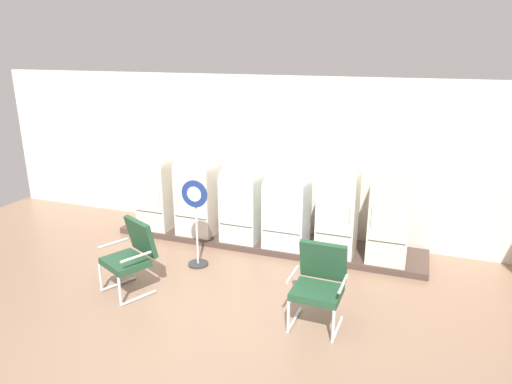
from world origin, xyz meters
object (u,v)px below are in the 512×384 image
Objects in this scene: refrigerator_4 at (338,202)px; refrigerator_5 at (391,208)px; refrigerator_2 at (242,198)px; armchair_left at (131,253)px; refrigerator_3 at (287,204)px; armchair_right at (319,281)px; sign_stand at (196,226)px; refrigerator_1 at (198,189)px; refrigerator_0 at (158,185)px.

refrigerator_5 is at bearing 2.62° from refrigerator_4.
armchair_left is at bearing -112.83° from refrigerator_2.
refrigerator_4 is 0.80m from refrigerator_5.
refrigerator_2 is 0.80m from refrigerator_3.
armchair_right is 0.73× the size of sign_stand.
refrigerator_1 reaches higher than refrigerator_2.
armchair_left is at bearing -116.53° from sign_stand.
refrigerator_1 is 1.08× the size of refrigerator_2.
refrigerator_2 is 1.65m from refrigerator_4.
refrigerator_0 reaches higher than sign_stand.
sign_stand is at bearing -109.05° from refrigerator_2.
armchair_right is at bearing -36.50° from refrigerator_1.
refrigerator_5 reaches higher than refrigerator_2.
refrigerator_0 is 4.12m from refrigerator_5.
refrigerator_4 is 1.55× the size of armchair_right.
refrigerator_1 is (0.83, -0.01, 0.01)m from refrigerator_0.
sign_stand is at bearing -159.21° from refrigerator_5.
armchair_right is at bearing -47.41° from refrigerator_2.
refrigerator_3 is 1.65m from refrigerator_5.
refrigerator_0 reaches higher than armchair_left.
refrigerator_1 is 3.29m from refrigerator_5.
refrigerator_3 is 1.56m from sign_stand.
refrigerator_4 is at bearing -177.38° from refrigerator_5.
refrigerator_4 reaches higher than refrigerator_3.
refrigerator_2 is at bearing -0.45° from refrigerator_0.
armchair_left is at bearing -90.48° from refrigerator_1.
refrigerator_0 is 1.70m from sign_stand.
refrigerator_5 is at bearing 32.03° from armchair_left.
refrigerator_0 is 3.32m from refrigerator_4.
refrigerator_4 is (2.49, -0.01, 0.05)m from refrigerator_1.
refrigerator_3 is 2.19m from armchair_right.
armchair_left is (-1.66, -2.04, -0.26)m from refrigerator_3.
refrigerator_4 is at bearing 39.06° from armchair_left.
refrigerator_0 is at bearing 179.55° from refrigerator_2.
sign_stand is at bearing -65.12° from refrigerator_1.
refrigerator_4 is at bearing -0.34° from refrigerator_1.
armchair_left is at bearing -68.45° from refrigerator_0.
refrigerator_5 is (0.80, 0.04, -0.00)m from refrigerator_4.
sign_stand reaches higher than armchair_left.
armchair_left is at bearing -177.71° from armchair_right.
refrigerator_3 is at bearing -179.04° from refrigerator_5.
armchair_left is (0.81, -2.06, -0.33)m from refrigerator_0.
refrigerator_1 is at bearing 179.66° from refrigerator_4.
refrigerator_5 is 3.92m from armchair_left.
sign_stand is at bearing -38.71° from refrigerator_0.
refrigerator_5 reaches higher than refrigerator_3.
refrigerator_3 is at bearing 116.93° from armchair_right.
armchair_left is at bearing -147.97° from refrigerator_5.
refrigerator_2 is 1.36× the size of armchair_right.
refrigerator_2 is 0.88× the size of refrigerator_4.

